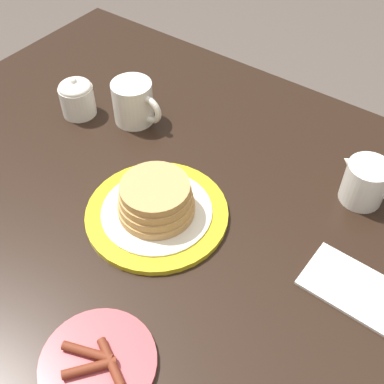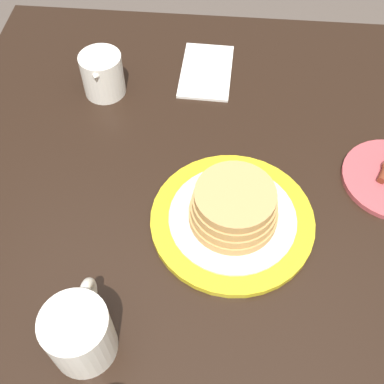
{
  "view_description": "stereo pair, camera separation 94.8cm",
  "coord_description": "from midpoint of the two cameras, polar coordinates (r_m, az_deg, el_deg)",
  "views": [
    {
      "loc": [
        0.45,
        -0.46,
        1.47
      ],
      "look_at": [
        0.09,
        0.04,
        0.8
      ],
      "focal_mm": 45.0,
      "sensor_mm": 36.0,
      "label": 1
    },
    {
      "loc": [
        -0.38,
        -0.0,
        1.45
      ],
      "look_at": [
        0.09,
        0.04,
        0.8
      ],
      "focal_mm": 45.0,
      "sensor_mm": 36.0,
      "label": 2
    }
  ],
  "objects": [
    {
      "name": "coffee_mug",
      "position": [
        0.78,
        5.13,
        -7.83
      ],
      "size": [
        0.13,
        0.09,
        0.1
      ],
      "color": "silver",
      "rests_on": "dining_table"
    },
    {
      "name": "pancake_plate",
      "position": [
        0.69,
        12.65,
        -28.77
      ],
      "size": [
        0.27,
        0.27,
        0.08
      ],
      "color": "gold",
      "rests_on": "dining_table"
    },
    {
      "name": "dining_table",
      "position": [
        0.84,
        8.21,
        -27.91
      ],
      "size": [
        1.25,
        1.03,
        0.77
      ],
      "color": "black",
      "rests_on": "ground_plane"
    },
    {
      "name": "sugar_bowl",
      "position": [
        0.8,
        -4.58,
        -6.51
      ],
      "size": [
        0.08,
        0.08,
        0.09
      ],
      "color": "silver",
      "rests_on": "dining_table"
    },
    {
      "name": "napkin",
      "position": [
        0.83,
        43.23,
        -34.27
      ],
      "size": [
        0.17,
        0.11,
        0.01
      ],
      "color": "silver",
      "rests_on": "dining_table"
    },
    {
      "name": "ground_plane",
      "position": [
        1.48,
        5.0,
        -34.47
      ],
      "size": [
        8.0,
        8.0,
        0.0
      ],
      "primitive_type": "plane",
      "color": "#51473F"
    },
    {
      "name": "creamer_pitcher",
      "position": [
        0.86,
        40.85,
        -19.65
      ],
      "size": [
        0.12,
        0.08,
        0.1
      ],
      "color": "silver",
      "rests_on": "dining_table"
    },
    {
      "name": "side_plate_bacon",
      "position": [
        0.7,
        8.23,
        -53.5
      ],
      "size": [
        0.18,
        0.18,
        0.02
      ],
      "color": "#B2474C",
      "rests_on": "dining_table"
    }
  ]
}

